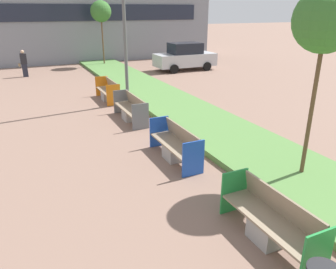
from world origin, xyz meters
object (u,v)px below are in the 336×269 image
(sapling_tree_near, at_px, (326,21))
(pedestrian_walking, at_px, (24,63))
(bench_grey_frame, at_px, (131,111))
(parked_car_distant, at_px, (185,57))
(sapling_tree_far, at_px, (101,12))
(bench_green_frame, at_px, (270,223))
(bench_blue_frame, at_px, (176,147))
(bench_orange_frame, at_px, (108,92))
(street_lamp_post, at_px, (124,6))

(sapling_tree_near, xyz_separation_m, pedestrian_walking, (-5.62, 17.29, -2.92))
(bench_grey_frame, height_order, parked_car_distant, parked_car_distant)
(bench_grey_frame, height_order, pedestrian_walking, pedestrian_walking)
(bench_grey_frame, xyz_separation_m, sapling_tree_far, (2.38, 13.19, 3.47))
(bench_green_frame, distance_m, sapling_tree_far, 21.36)
(bench_grey_frame, bearing_deg, pedestrian_walking, 106.36)
(bench_blue_frame, bearing_deg, pedestrian_walking, 102.26)
(bench_grey_frame, bearing_deg, bench_green_frame, -90.01)
(bench_blue_frame, xyz_separation_m, bench_orange_frame, (-0.00, 7.15, -0.00))
(bench_blue_frame, relative_size, street_lamp_post, 0.29)
(street_lamp_post, bearing_deg, pedestrian_walking, 113.67)
(sapling_tree_far, height_order, parked_car_distant, sapling_tree_far)
(bench_blue_frame, distance_m, sapling_tree_near, 4.76)
(bench_green_frame, bearing_deg, sapling_tree_far, 83.52)
(street_lamp_post, distance_m, pedestrian_walking, 10.16)
(bench_orange_frame, relative_size, sapling_tree_near, 0.46)
(bench_green_frame, distance_m, parked_car_distant, 18.17)
(bench_blue_frame, xyz_separation_m, bench_grey_frame, (0.00, 3.87, 0.00))
(bench_green_frame, height_order, bench_grey_frame, same)
(sapling_tree_far, bearing_deg, pedestrian_walking, -159.33)
(bench_grey_frame, xyz_separation_m, pedestrian_walking, (-3.25, 11.06, 0.46))
(bench_green_frame, xyz_separation_m, sapling_tree_near, (2.38, 1.53, 3.39))
(bench_green_frame, relative_size, sapling_tree_far, 0.47)
(street_lamp_post, relative_size, parked_car_distant, 1.77)
(bench_blue_frame, distance_m, pedestrian_walking, 15.29)
(bench_green_frame, relative_size, bench_orange_frame, 1.04)
(sapling_tree_far, distance_m, pedestrian_walking, 6.72)
(street_lamp_post, relative_size, sapling_tree_near, 1.67)
(bench_green_frame, bearing_deg, parked_car_distant, 67.24)
(bench_grey_frame, relative_size, sapling_tree_near, 0.52)
(sapling_tree_near, bearing_deg, bench_green_frame, -147.18)
(bench_orange_frame, bearing_deg, pedestrian_walking, 112.63)
(bench_grey_frame, bearing_deg, bench_blue_frame, -90.02)
(sapling_tree_far, bearing_deg, bench_green_frame, -96.48)
(bench_orange_frame, distance_m, pedestrian_walking, 8.45)
(parked_car_distant, bearing_deg, street_lamp_post, -132.79)
(bench_green_frame, height_order, street_lamp_post, street_lamp_post)
(bench_green_frame, distance_m, street_lamp_post, 10.72)
(bench_orange_frame, relative_size, parked_car_distant, 0.49)
(bench_blue_frame, height_order, street_lamp_post, street_lamp_post)
(pedestrian_walking, bearing_deg, sapling_tree_far, 20.67)
(sapling_tree_far, distance_m, parked_car_distant, 6.91)
(bench_grey_frame, relative_size, pedestrian_walking, 1.40)
(bench_green_frame, relative_size, street_lamp_post, 0.29)
(pedestrian_walking, xyz_separation_m, parked_car_distant, (10.27, -2.08, 0.07))
(bench_blue_frame, xyz_separation_m, parked_car_distant, (7.03, 12.86, 0.54))
(bench_green_frame, height_order, parked_car_distant, parked_car_distant)
(bench_grey_frame, relative_size, street_lamp_post, 0.31)
(bench_blue_frame, relative_size, sapling_tree_near, 0.49)
(sapling_tree_far, height_order, pedestrian_walking, sapling_tree_far)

